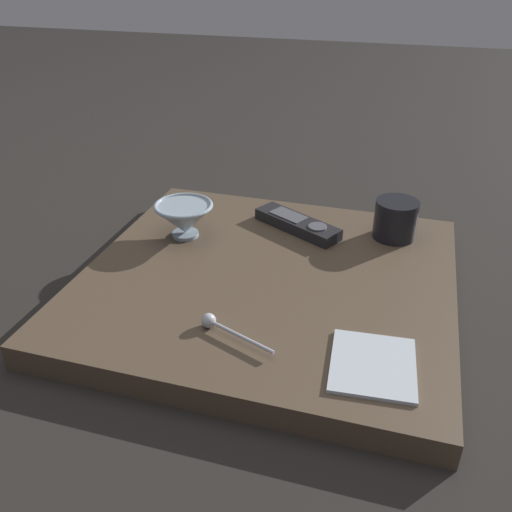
{
  "coord_description": "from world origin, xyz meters",
  "views": [
    {
      "loc": [
        -0.22,
        0.83,
        0.58
      ],
      "look_at": [
        0.03,
        -0.02,
        0.07
      ],
      "focal_mm": 38.27,
      "sensor_mm": 36.0,
      "label": 1
    }
  ],
  "objects_px": {
    "coffee_mug": "(396,219)",
    "teaspoon": "(216,324)",
    "cereal_bowl": "(184,218)",
    "folded_napkin": "(373,365)",
    "tv_remote_near": "(297,224)"
  },
  "relations": [
    {
      "from": "coffee_mug",
      "to": "tv_remote_near",
      "type": "distance_m",
      "value": 0.2
    },
    {
      "from": "tv_remote_near",
      "to": "folded_napkin",
      "type": "bearing_deg",
      "value": 117.08
    },
    {
      "from": "coffee_mug",
      "to": "teaspoon",
      "type": "height_order",
      "value": "coffee_mug"
    },
    {
      "from": "tv_remote_near",
      "to": "folded_napkin",
      "type": "relative_size",
      "value": 1.38
    },
    {
      "from": "folded_napkin",
      "to": "teaspoon",
      "type": "bearing_deg",
      "value": -3.5
    },
    {
      "from": "teaspoon",
      "to": "folded_napkin",
      "type": "relative_size",
      "value": 0.91
    },
    {
      "from": "teaspoon",
      "to": "folded_napkin",
      "type": "xyz_separation_m",
      "value": [
        -0.25,
        0.02,
        -0.01
      ]
    },
    {
      "from": "teaspoon",
      "to": "cereal_bowl",
      "type": "bearing_deg",
      "value": -58.71
    },
    {
      "from": "coffee_mug",
      "to": "folded_napkin",
      "type": "height_order",
      "value": "coffee_mug"
    },
    {
      "from": "teaspoon",
      "to": "tv_remote_near",
      "type": "height_order",
      "value": "tv_remote_near"
    },
    {
      "from": "cereal_bowl",
      "to": "teaspoon",
      "type": "distance_m",
      "value": 0.33
    },
    {
      "from": "cereal_bowl",
      "to": "folded_napkin",
      "type": "height_order",
      "value": "cereal_bowl"
    },
    {
      "from": "cereal_bowl",
      "to": "teaspoon",
      "type": "xyz_separation_m",
      "value": [
        -0.17,
        0.28,
        -0.03
      ]
    },
    {
      "from": "teaspoon",
      "to": "folded_napkin",
      "type": "height_order",
      "value": "teaspoon"
    },
    {
      "from": "coffee_mug",
      "to": "teaspoon",
      "type": "xyz_separation_m",
      "value": [
        0.25,
        0.4,
        -0.03
      ]
    }
  ]
}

